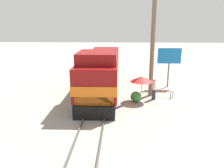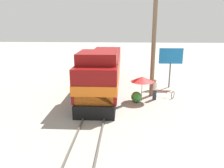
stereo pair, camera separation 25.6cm
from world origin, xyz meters
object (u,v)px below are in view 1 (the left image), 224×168
Objects in this scene: vendor_umbrella at (142,79)px; person_bystander at (154,88)px; bicycle at (162,93)px; locomotive at (102,71)px; billboard_sign at (169,58)px; utility_pole at (153,35)px.

person_bystander is (1.13, 0.41, -0.90)m from vendor_umbrella.
bicycle is (2.04, 1.19, -1.55)m from vendor_umbrella.
person_bystander is at bearing -30.75° from locomotive.
locomotive is 6.89m from billboard_sign.
billboard_sign reaches higher than bicycle.
locomotive reaches higher than bicycle.
locomotive is 7.33× the size of vendor_umbrella.
locomotive is 3.87× the size of billboard_sign.
billboard_sign is (3.15, 4.33, 1.11)m from vendor_umbrella.
billboard_sign is (2.15, 2.85, -2.39)m from utility_pole.
bicycle is (0.90, 0.78, -0.65)m from person_bystander.
locomotive is at bearing -170.33° from billboard_sign.
utility_pole is at bearing 108.26° from bicycle.
locomotive is 1.46× the size of utility_pole.
person_bystander is at bearing 164.94° from bicycle.
utility_pole is (4.54, -1.70, 3.55)m from locomotive.
locomotive is 6.01m from utility_pole.
person_bystander is (4.68, -2.78, -0.85)m from locomotive.
utility_pole reaches higher than billboard_sign.
vendor_umbrella is 0.53× the size of billboard_sign.
bicycle is (5.58, -2.00, -1.49)m from locomotive.
vendor_umbrella is at bearing 154.30° from bicycle.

